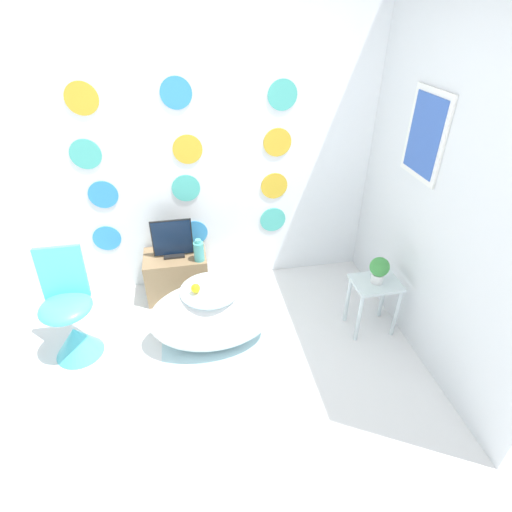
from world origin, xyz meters
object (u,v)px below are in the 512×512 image
bathtub (212,315)px  chair (72,325)px  potted_plant_left (379,269)px  tv (172,240)px  vase (199,251)px

bathtub → chair: chair is taller
bathtub → potted_plant_left: potted_plant_left is taller
bathtub → tv: size_ratio=2.76×
tv → potted_plant_left: tv is taller
bathtub → chair: (-1.04, 0.08, 0.01)m
vase → potted_plant_left: potted_plant_left is taller
bathtub → tv: 0.79m
tv → vase: size_ratio=1.69×
bathtub → tv: tv is taller
tv → vase: tv is taller
bathtub → vase: bearing=94.5°
vase → chair: bearing=-154.2°
bathtub → tv: bearing=110.9°
chair → potted_plant_left: 2.35m
potted_plant_left → tv: bearing=154.2°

